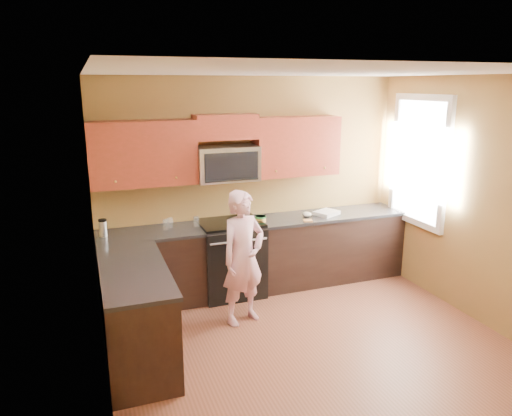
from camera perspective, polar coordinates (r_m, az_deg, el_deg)
name	(u,v)px	position (r m, az deg, el deg)	size (l,w,h in m)	color
floor	(320,354)	(5.03, 7.56, -16.76)	(4.00, 4.00, 0.00)	brown
ceiling	(330,72)	(4.30, 8.80, 15.65)	(4.00, 4.00, 0.00)	white
wall_back	(252,183)	(6.26, -0.48, 3.00)	(4.00, 4.00, 0.00)	brown
wall_front	(498,321)	(3.00, 26.77, -11.91)	(4.00, 4.00, 0.00)	brown
wall_left	(98,248)	(3.98, -18.25, -4.58)	(4.00, 4.00, 0.00)	brown
wall_right	(492,205)	(5.69, 26.22, 0.28)	(4.00, 4.00, 0.00)	brown
cabinet_back_run	(260,256)	(6.24, 0.47, -5.73)	(4.00, 0.60, 0.88)	black
cabinet_left_run	(135,314)	(4.90, -14.12, -12.14)	(0.60, 1.60, 0.88)	black
countertop_back	(260,222)	(6.09, 0.51, -1.70)	(4.00, 0.62, 0.04)	black
countertop_left	(133,270)	(4.72, -14.34, -7.12)	(0.62, 1.60, 0.04)	black
stove	(231,258)	(6.09, -3.00, -5.94)	(0.76, 0.65, 0.95)	black
microwave	(227,180)	(5.94, -3.48, 3.31)	(0.76, 0.40, 0.42)	silver
upper_cab_left	(145,185)	(5.77, -13.04, 2.64)	(1.22, 0.33, 0.75)	maroon
upper_cab_right	(295,175)	(6.29, 4.67, 3.94)	(1.12, 0.33, 0.75)	maroon
upper_cab_over_mw	(225,127)	(5.88, -3.68, 9.60)	(0.76, 0.33, 0.30)	maroon
window	(419,161)	(6.48, 18.82, 5.31)	(0.06, 1.06, 1.66)	white
woman	(243,258)	(5.29, -1.53, -5.92)	(0.55, 0.36, 1.51)	pink
frying_pan	(239,223)	(5.89, -2.06, -1.78)	(0.25, 0.43, 0.06)	black
butter_tub	(261,222)	(6.03, 0.57, -1.66)	(0.14, 0.14, 0.10)	gold
toast_slice	(308,221)	(6.10, 6.18, -1.49)	(0.11, 0.11, 0.01)	#B27F47
napkin_a	(247,222)	(5.94, -1.04, -1.63)	(0.11, 0.12, 0.06)	silver
napkin_b	(307,214)	(6.28, 6.06, -0.77)	(0.12, 0.13, 0.07)	silver
dish_towel	(327,213)	(6.42, 8.38, -0.58)	(0.30, 0.24, 0.05)	white
travel_mug	(104,236)	(5.75, -17.63, -3.20)	(0.09, 0.09, 0.20)	silver
glass_a	(166,225)	(5.81, -10.66, -1.95)	(0.07, 0.07, 0.12)	silver
glass_b	(170,223)	(5.88, -10.18, -1.73)	(0.07, 0.07, 0.12)	silver
glass_c	(196,222)	(5.87, -7.11, -1.62)	(0.07, 0.07, 0.12)	silver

